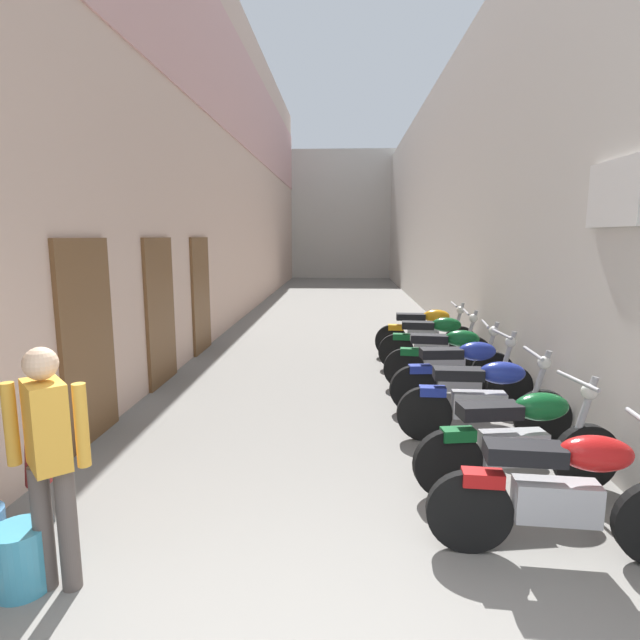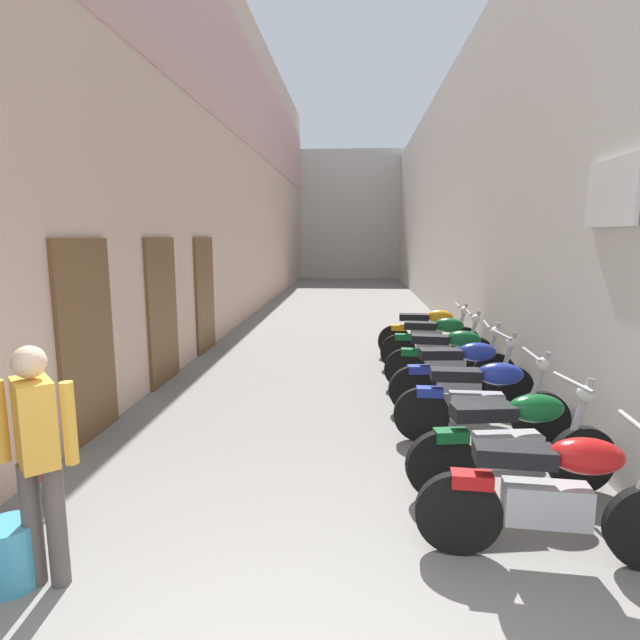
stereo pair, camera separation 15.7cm
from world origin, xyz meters
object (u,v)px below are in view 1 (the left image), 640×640
motorcycle_nearest (566,491)px  pedestrian_by_doorway (49,452)px  water_jug_beside_first (21,559)px  motorcycle_seventh (426,331)px  motorcycle_second (520,438)px  motorcycle_fifth (449,357)px  motorcycle_third (485,398)px  motorcycle_fourth (463,373)px  motorcycle_sixth (435,341)px  umbrella_leaning (32,450)px

motorcycle_nearest → pedestrian_by_doorway: 3.38m
water_jug_beside_first → motorcycle_seventh: bearing=61.1°
motorcycle_second → motorcycle_fifth: 2.99m
motorcycle_second → motorcycle_seventh: size_ratio=1.00×
motorcycle_fifth → motorcycle_third: bearing=-90.0°
motorcycle_fourth → motorcycle_sixth: 1.99m
motorcycle_fifth → pedestrian_by_doorway: (-3.32, -4.35, 0.42)m
motorcycle_seventh → umbrella_leaning: (-3.78, -5.86, 0.18)m
motorcycle_third → motorcycle_sixth: 3.00m
motorcycle_fifth → motorcycle_seventh: 2.05m
motorcycle_fourth → pedestrian_by_doorway: pedestrian_by_doorway is taller
motorcycle_second → water_jug_beside_first: (-3.55, -1.39, -0.29)m
motorcycle_third → motorcycle_fourth: bearing=90.0°
motorcycle_seventh → umbrella_leaning: 6.98m
motorcycle_second → umbrella_leaning: (-3.78, -0.82, 0.18)m
water_jug_beside_first → umbrella_leaning: bearing=112.5°
motorcycle_sixth → umbrella_leaning: 6.23m
motorcycle_sixth → motorcycle_seventh: size_ratio=1.00×
motorcycle_third → pedestrian_by_doorway: 4.17m
motorcycle_third → pedestrian_by_doorway: bearing=-143.2°
motorcycle_sixth → motorcycle_third: bearing=-90.0°
motorcycle_seventh → umbrella_leaning: size_ratio=1.92×
motorcycle_nearest → motorcycle_fifth: (-0.00, 3.90, 0.00)m
motorcycle_nearest → motorcycle_seventh: size_ratio=1.00×
motorcycle_fifth → water_jug_beside_first: size_ratio=4.39×
motorcycle_seventh → water_jug_beside_first: size_ratio=4.41×
water_jug_beside_first → umbrella_leaning: (-0.24, 0.57, 0.47)m
motorcycle_fourth → motorcycle_fifth: (-0.00, 0.86, 0.00)m
water_jug_beside_first → motorcycle_third: bearing=35.3°
motorcycle_third → motorcycle_sixth: same height
motorcycle_fifth → pedestrian_by_doorway: pedestrian_by_doorway is taller
pedestrian_by_doorway → water_jug_beside_first: (-0.22, -0.03, -0.71)m
motorcycle_third → motorcycle_fourth: (-0.00, 1.01, 0.00)m
motorcycle_seventh → water_jug_beside_first: 7.35m
motorcycle_fourth → umbrella_leaning: motorcycle_fourth is taller
motorcycle_nearest → motorcycle_fifth: bearing=90.0°
motorcycle_third → umbrella_leaning: (-3.78, -1.94, 0.18)m
umbrella_leaning → motorcycle_sixth: bearing=52.6°
motorcycle_second → water_jug_beside_first: bearing=-158.6°
motorcycle_fifth → motorcycle_sixth: 1.14m
motorcycle_nearest → motorcycle_sixth: same height
motorcycle_second → umbrella_leaning: motorcycle_second is taller
motorcycle_nearest → motorcycle_second: bearing=90.0°
motorcycle_second → motorcycle_fourth: bearing=90.0°
motorcycle_fifth → motorcycle_sixth: bearing=90.0°
motorcycle_sixth → umbrella_leaning: motorcycle_sixth is taller
motorcycle_nearest → water_jug_beside_first: 3.59m
motorcycle_third → water_jug_beside_first: 4.36m
water_jug_beside_first → motorcycle_nearest: bearing=7.7°
motorcycle_second → umbrella_leaning: 3.88m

